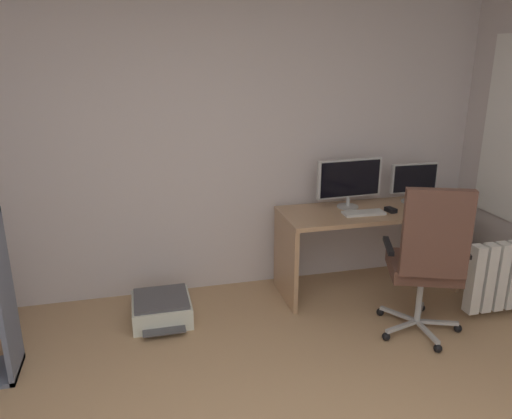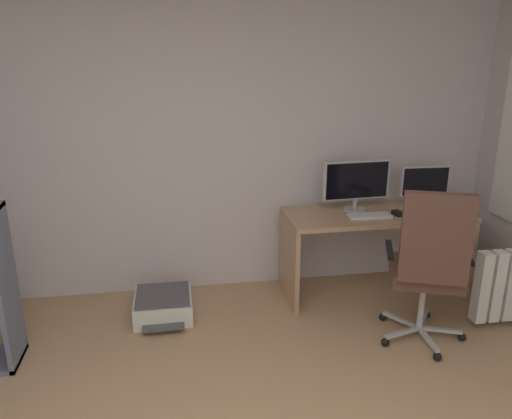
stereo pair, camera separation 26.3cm
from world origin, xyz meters
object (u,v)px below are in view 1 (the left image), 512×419
object	(u,v)px
desk	(369,231)
office_chair	(428,257)
monitor_secondary	(414,180)
monitor_main	(349,180)
printer	(162,309)
computer_mouse	(391,210)
keyboard	(364,213)

from	to	relation	value
desk	office_chair	xyz separation A→B (m)	(0.03, -0.82, 0.10)
monitor_secondary	office_chair	distance (m)	1.06
monitor_main	monitor_secondary	xyz separation A→B (m)	(0.61, 0.00, -0.04)
monitor_main	office_chair	world-z (taller)	office_chair
monitor_main	printer	world-z (taller)	monitor_main
desk	monitor_secondary	xyz separation A→B (m)	(0.45, 0.11, 0.39)
monitor_main	printer	size ratio (longest dim) A/B	1.10
monitor_secondary	printer	bearing A→B (deg)	-174.31
computer_mouse	office_chair	world-z (taller)	office_chair
office_chair	keyboard	bearing A→B (deg)	100.68
monitor_secondary	keyboard	bearing A→B (deg)	-160.06
monitor_secondary	computer_mouse	world-z (taller)	monitor_secondary
monitor_secondary	printer	world-z (taller)	monitor_secondary
keyboard	office_chair	xyz separation A→B (m)	(0.14, -0.73, -0.10)
keyboard	computer_mouse	distance (m)	0.24
monitor_secondary	printer	xyz separation A→B (m)	(-2.22, -0.22, -0.83)
keyboard	monitor_secondary	bearing A→B (deg)	22.07
desk	computer_mouse	distance (m)	0.26
computer_mouse	monitor_main	bearing A→B (deg)	134.77
keyboard	computer_mouse	size ratio (longest dim) A/B	3.40
desk	monitor_secondary	distance (m)	0.61
monitor_main	office_chair	distance (m)	1.00
desk	printer	size ratio (longest dim) A/B	2.87
monitor_secondary	office_chair	world-z (taller)	office_chair
keyboard	computer_mouse	world-z (taller)	computer_mouse
monitor_main	office_chair	bearing A→B (deg)	-78.66
computer_mouse	printer	xyz separation A→B (m)	(-1.90, -0.02, -0.65)
monitor_secondary	computer_mouse	bearing A→B (deg)	-147.46
monitor_secondary	computer_mouse	distance (m)	0.42
monitor_main	printer	distance (m)	1.84
printer	office_chair	bearing A→B (deg)	-21.49
desk	printer	world-z (taller)	desk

